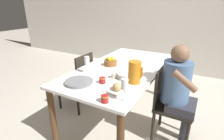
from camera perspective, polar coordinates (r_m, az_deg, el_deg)
The scene contains 16 objects.
ground_plane at distance 2.71m, azimuth 3.03°, elevation -14.51°, with size 20.00×20.00×0.00m, color beige.
wall_back at distance 4.40m, azimuth 17.34°, elevation 16.52°, with size 10.00×0.06×2.60m.
dining_table at distance 2.38m, azimuth 3.34°, elevation -1.15°, with size 0.96×1.89×0.77m.
chair_person_side at distance 2.19m, azimuth 18.07°, elevation -10.13°, with size 0.42×0.42×0.89m.
chair_opposite at distance 2.71m, azimuth -10.76°, elevation -3.22°, with size 0.42×0.42×0.89m.
person_seated at distance 2.04m, azimuth 20.91°, elevation -5.66°, with size 0.39×0.41×1.18m.
red_pitcher at distance 1.85m, azimuth 7.38°, elevation -0.65°, with size 0.16×0.14×0.24m.
wine_glass_water at distance 2.10m, azimuth -8.20°, elevation 2.91°, with size 0.06×0.06×0.21m.
wine_glass_juice at distance 1.47m, azimuth 4.16°, elevation -4.98°, with size 0.06×0.06×0.21m.
teacup_near_person at distance 1.98m, azimuth 0.75°, elevation -1.96°, with size 0.12×0.12×0.06m.
teacup_across at distance 2.25m, azimuth 7.07°, elevation 0.70°, with size 0.12×0.12×0.06m.
serving_tray at distance 1.89m, azimuth -10.76°, elevation -3.86°, with size 0.30×0.30×0.03m.
bread_plate at distance 1.69m, azimuth 1.63°, elevation -6.10°, with size 0.20×0.20×0.09m.
jam_jar_amber at distance 1.51m, azimuth -2.40°, elevation -9.27°, with size 0.07×0.07×0.06m.
jam_jar_red at distance 1.86m, azimuth -3.17°, elevation -3.29°, with size 0.07×0.07×0.06m.
fruit_bowl at distance 2.38m, azimuth -0.50°, elevation 2.65°, with size 0.17×0.17×0.12m.
Camera 1 is at (0.95, -1.99, 1.56)m, focal length 28.00 mm.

